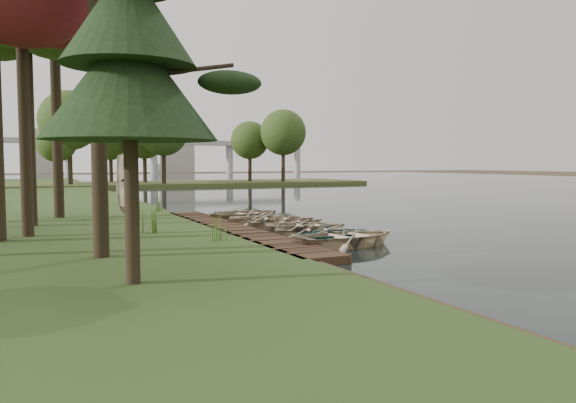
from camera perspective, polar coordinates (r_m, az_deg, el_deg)
name	(u,v)px	position (r m, az deg, el deg)	size (l,w,h in m)	color
ground	(269,233)	(23.88, -1.99, -3.19)	(300.00, 300.00, 0.00)	#3D2F1D
water	(471,193)	(57.45, 18.10, 0.85)	(130.00, 200.00, 0.05)	black
boardwalk	(233,231)	(23.29, -5.62, -3.02)	(1.60, 16.00, 0.30)	#382415
peninsula	(173,184)	(73.90, -11.56, 1.78)	(50.00, 14.00, 0.45)	#404A21
far_trees	(146,135)	(73.22, -14.18, 6.57)	(45.60, 5.60, 8.80)	black
bridge	(122,146)	(143.49, -16.52, 5.47)	(95.90, 4.00, 8.60)	#A5A5A0
building_a	(174,142)	(166.61, -11.52, 5.99)	(10.00, 8.00, 18.00)	#A5A5A0
building_b	(42,151)	(166.88, -23.72, 4.70)	(8.00, 8.00, 12.00)	#A5A5A0
rowboat_0	(348,234)	(19.79, 6.16, -3.35)	(2.86, 4.00, 0.83)	#C1AD8C
rowboat_1	(337,232)	(20.91, 4.98, -3.15)	(2.34, 3.28, 0.68)	#2B786C
rowboat_2	(314,229)	(22.19, 2.64, -2.77)	(2.24, 3.14, 0.65)	#C1AD8C
rowboat_3	(305,224)	(23.46, 1.79, -2.32)	(2.45, 3.44, 0.71)	#C1AD8C
rowboat_4	(286,220)	(24.94, -0.15, -1.93)	(2.51, 3.51, 0.73)	#C1AD8C
rowboat_5	(271,218)	(25.71, -1.70, -1.66)	(2.77, 3.88, 0.80)	#C1AD8C
rowboat_6	(263,217)	(27.10, -2.57, -1.54)	(2.25, 3.15, 0.65)	#C1AD8C
rowboat_7	(248,212)	(28.58, -4.10, -1.11)	(2.75, 3.84, 0.80)	#C1AD8C
rowboat_8	(243,211)	(30.18, -4.57, -1.00)	(2.16, 3.03, 0.63)	#C1AD8C
stored_rowboat	(126,210)	(29.23, -16.17, -0.79)	(2.25, 3.15, 0.65)	#C1AD8C
tree_4	(26,11)	(26.77, -25.10, 17.11)	(4.07, 4.07, 10.78)	black
pine_tree	(129,45)	(13.03, -15.88, 15.00)	(3.80, 3.80, 8.27)	black
reeds_0	(217,226)	(19.55, -7.26, -2.50)	(0.60, 0.60, 0.97)	#3F661E
reeds_1	(150,220)	(21.90, -13.89, -1.89)	(0.60, 0.60, 0.97)	#3F661E
reeds_2	(136,207)	(28.32, -15.16, -0.53)	(0.60, 0.60, 1.04)	#3F661E
reeds_3	(160,203)	(31.68, -12.84, -0.11)	(0.60, 0.60, 0.95)	#3F661E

